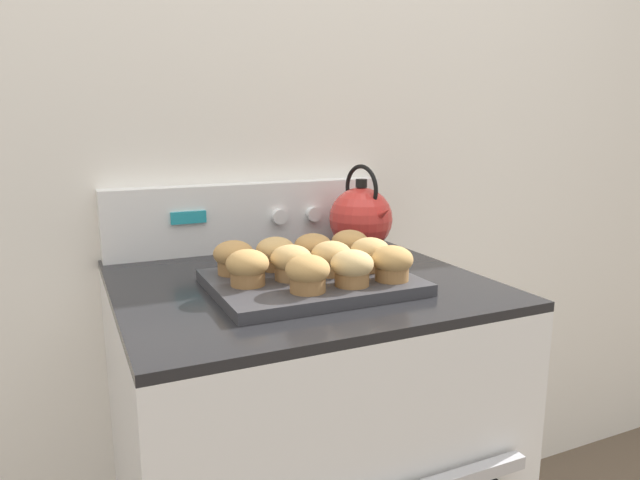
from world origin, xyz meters
name	(u,v)px	position (x,y,z in m)	size (l,w,h in m)	color
wall_back	(241,133)	(0.00, 0.72, 1.20)	(8.00, 0.05, 2.40)	white
stove_range	(299,476)	(0.00, 0.35, 0.46)	(0.72, 0.71, 0.91)	white
control_panel	(250,216)	(0.00, 0.66, 0.99)	(0.71, 0.07, 0.17)	white
muffin_pan	(312,282)	(0.00, 0.28, 0.92)	(0.38, 0.30, 0.02)	#38383D
muffin_r0_c1	(308,273)	(-0.04, 0.20, 0.97)	(0.08, 0.08, 0.07)	olive
muffin_r0_c2	(352,268)	(0.05, 0.20, 0.97)	(0.08, 0.08, 0.07)	olive
muffin_r0_c3	(392,263)	(0.13, 0.20, 0.97)	(0.08, 0.08, 0.07)	olive
muffin_r1_c0	(248,267)	(-0.13, 0.28, 0.97)	(0.08, 0.08, 0.07)	olive
muffin_r1_c1	(291,262)	(-0.04, 0.28, 0.97)	(0.08, 0.08, 0.07)	#A37A4C
muffin_r1_c2	(332,258)	(0.04, 0.28, 0.97)	(0.08, 0.08, 0.07)	tan
muffin_r1_c3	(370,254)	(0.13, 0.28, 0.97)	(0.08, 0.08, 0.07)	#A37A4C
muffin_r2_c0	(234,257)	(-0.13, 0.37, 0.97)	(0.08, 0.08, 0.07)	olive
muffin_r2_c1	(276,253)	(-0.04, 0.37, 0.97)	(0.08, 0.08, 0.07)	olive
muffin_r2_c2	(313,249)	(0.04, 0.37, 0.97)	(0.08, 0.08, 0.07)	olive
muffin_r2_c3	(350,245)	(0.13, 0.37, 0.97)	(0.08, 0.08, 0.07)	tan
tea_kettle	(361,218)	(0.25, 0.53, 0.99)	(0.16, 0.19, 0.21)	red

